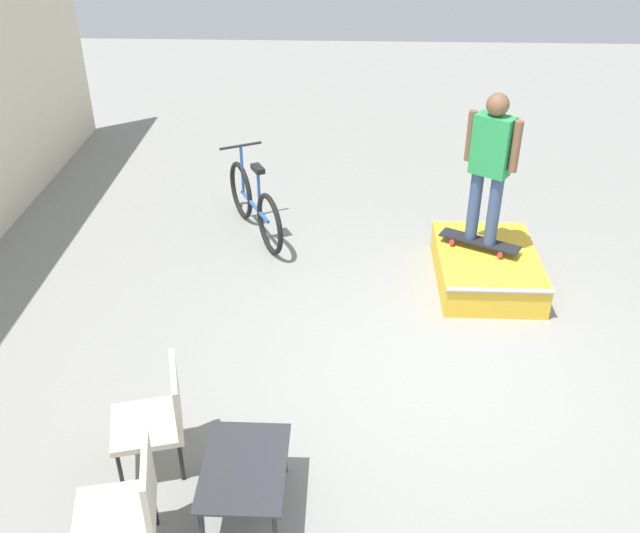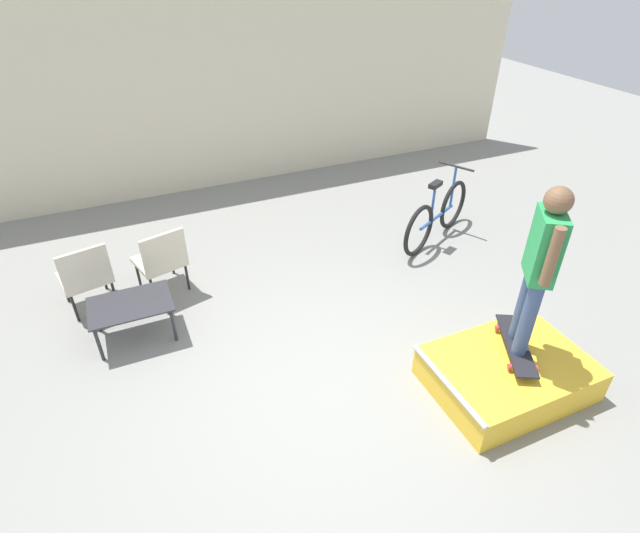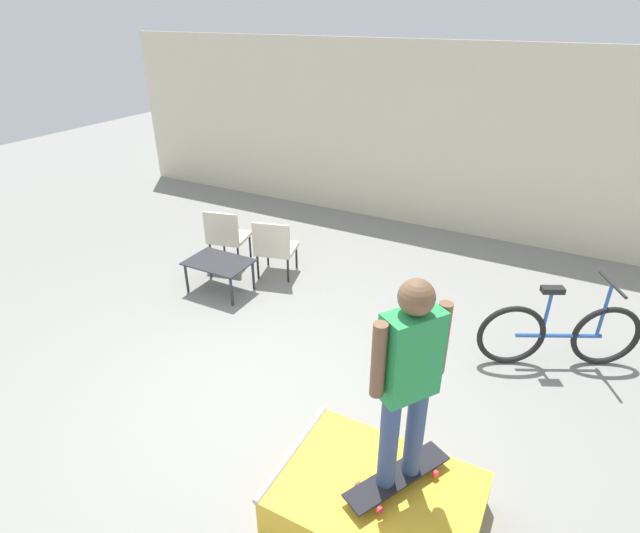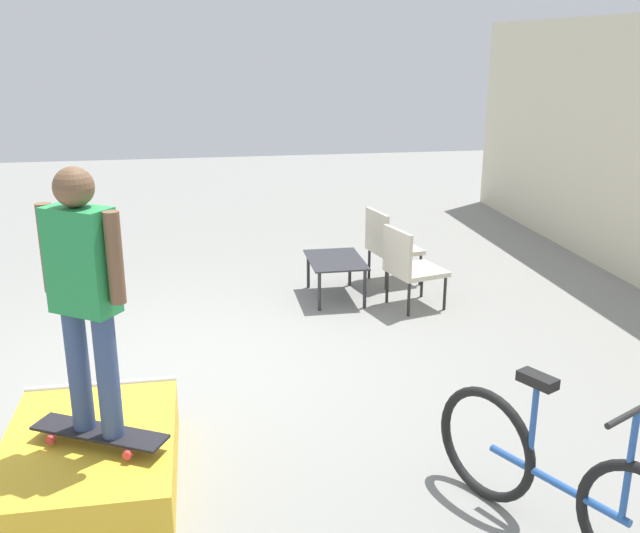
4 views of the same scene
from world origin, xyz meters
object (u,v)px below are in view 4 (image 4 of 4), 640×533
at_px(coffee_table, 335,264).
at_px(patio_chair_right, 409,265).
at_px(patio_chair_left, 388,243).
at_px(skate_ramp_box, 91,460).
at_px(person_skater, 84,284).
at_px(bicycle, 556,479).
at_px(skateboard_on_ramp, 99,433).

xyz_separation_m(coffee_table, patio_chair_right, (0.44, 0.70, 0.09)).
height_order(patio_chair_left, patio_chair_right, same).
xyz_separation_m(skate_ramp_box, patio_chair_left, (-3.55, 2.88, 0.30)).
bearing_deg(patio_chair_right, patio_chair_left, -14.96).
distance_m(coffee_table, patio_chair_right, 0.83).
height_order(person_skater, patio_chair_right, person_skater).
bearing_deg(person_skater, coffee_table, 91.75).
distance_m(coffee_table, patio_chair_left, 0.80).
height_order(patio_chair_left, bicycle, bicycle).
bearing_deg(patio_chair_left, person_skater, 130.21).
relative_size(patio_chair_left, bicycle, 0.56).
bearing_deg(coffee_table, skate_ramp_box, -34.69).
distance_m(patio_chair_right, bicycle, 3.71).
height_order(skate_ramp_box, coffee_table, coffee_table).
bearing_deg(patio_chair_right, bicycle, 160.83).
relative_size(coffee_table, bicycle, 0.54).
relative_size(skate_ramp_box, patio_chair_left, 1.69).
bearing_deg(coffee_table, skateboard_on_ramp, -32.69).
distance_m(skateboard_on_ramp, bicycle, 2.67).
relative_size(skateboard_on_ramp, bicycle, 0.55).
relative_size(skateboard_on_ramp, coffee_table, 1.01).
relative_size(person_skater, patio_chair_left, 1.86).
xyz_separation_m(skateboard_on_ramp, bicycle, (0.87, 2.53, -0.04)).
height_order(person_skater, bicycle, person_skater).
bearing_deg(skateboard_on_ramp, skate_ramp_box, 155.47).
xyz_separation_m(skate_ramp_box, patio_chair_right, (-2.72, 2.88, 0.30)).
distance_m(person_skater, patio_chair_left, 4.69).
relative_size(skate_ramp_box, patio_chair_right, 1.69).
xyz_separation_m(coffee_table, patio_chair_left, (-0.40, 0.69, 0.09)).
relative_size(person_skater, bicycle, 1.04).
height_order(skate_ramp_box, person_skater, person_skater).
xyz_separation_m(skate_ramp_box, bicycle, (0.98, 2.61, 0.21)).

